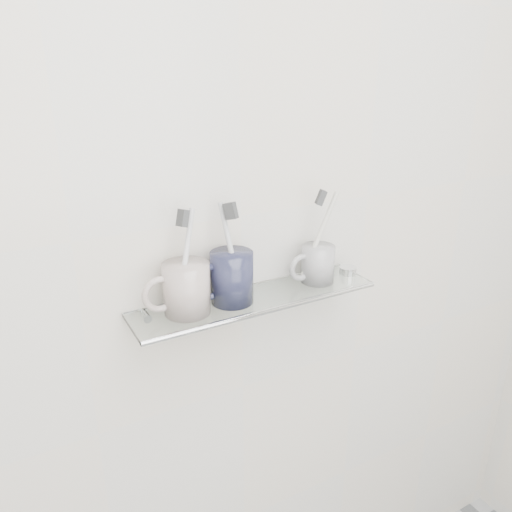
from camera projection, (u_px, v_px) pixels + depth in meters
wall_back at (241, 216)px, 0.98m from camera, size 2.50×0.00×2.50m
shelf_glass at (256, 299)px, 0.98m from camera, size 0.50×0.12×0.01m
shelf_rail at (271, 310)px, 0.94m from camera, size 0.50×0.01×0.01m
bracket_left at (146, 318)px, 0.93m from camera, size 0.02×0.03×0.02m
bracket_right at (328, 275)px, 1.12m from camera, size 0.02×0.03×0.02m
mug_left at (187, 288)px, 0.90m from camera, size 0.11×0.11×0.10m
mug_left_handle at (161, 294)px, 0.88m from camera, size 0.07×0.01×0.07m
toothbrush_left at (185, 261)px, 0.88m from camera, size 0.06×0.05×0.18m
bristles_left at (183, 218)px, 0.86m from camera, size 0.02×0.03×0.03m
mug_center at (232, 277)px, 0.94m from camera, size 0.09×0.09×0.10m
mug_center_handle at (209, 282)px, 0.92m from camera, size 0.07×0.01×0.07m
toothbrush_center at (231, 252)px, 0.93m from camera, size 0.03×0.06×0.19m
bristles_center at (231, 211)px, 0.90m from camera, size 0.02×0.03×0.04m
mug_right at (318, 264)px, 1.04m from camera, size 0.08×0.08×0.08m
mug_right_handle at (302, 267)px, 1.02m from camera, size 0.06×0.01×0.06m
toothbrush_right at (319, 236)px, 1.02m from camera, size 0.08×0.03×0.18m
bristles_right at (321, 198)px, 0.99m from camera, size 0.03×0.03×0.03m
chrome_cap at (348, 270)px, 1.09m from camera, size 0.04×0.04×0.02m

